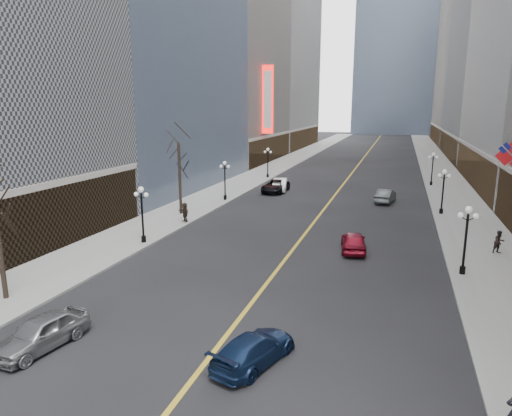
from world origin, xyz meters
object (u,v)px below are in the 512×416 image
Objects in this scene: car_nb_mid at (280,185)px; streetlamp_east_1 at (466,233)px; car_nb_far at (275,186)px; streetlamp_west_3 at (268,159)px; car_sb_mid at (354,241)px; car_sb_far at (385,196)px; streetlamp_east_2 at (443,187)px; streetlamp_west_2 at (225,176)px; car_sb_near at (254,349)px; streetlamp_west_1 at (142,209)px; streetlamp_east_3 at (433,165)px; car_nb_near at (41,332)px.

streetlamp_east_1 is at bearing -63.04° from car_nb_mid.
streetlamp_west_3 is at bearing 112.79° from car_nb_far.
car_sb_far is (1.67, 19.48, 0.02)m from car_sb_mid.
streetlamp_east_2 is 7.65m from car_sb_far.
car_nb_mid reaches higher than car_nb_far.
streetlamp_west_2 reaches higher than car_sb_near.
streetlamp_east_1 is 23.60m from streetlamp_west_1.
streetlamp_east_3 is at bearing 0.00° from streetlamp_west_3.
streetlamp_east_3 is at bearing -104.02° from car_sb_far.
streetlamp_west_3 is at bearing -71.62° from car_sb_mid.
streetlamp_west_2 is at bearing 90.00° from streetlamp_west_1.
streetlamp_east_3 is at bearing -82.71° from car_sb_near.
car_nb_far is 1.27× the size of car_sb_mid.
streetlamp_west_3 is 0.99× the size of car_nb_near.
streetlamp_east_3 is 1.00× the size of streetlamp_west_1.
car_nb_mid is at bearing -5.50° from car_sb_far.
streetlamp_west_1 and streetlamp_west_3 have the same top height.
streetlamp_east_3 is at bearing 31.24° from car_nb_far.
car_nb_mid reaches higher than car_nb_near.
car_sb_mid is (-7.32, 3.21, -2.14)m from streetlamp_east_1.
car_sb_far is (-5.66, -13.31, -2.12)m from streetlamp_east_3.
streetlamp_east_3 reaches higher than car_sb_far.
streetlamp_west_2 is at bearing -50.29° from car_sb_mid.
car_sb_mid is at bearing 94.11° from car_sb_far.
streetlamp_west_1 is 0.99× the size of car_nb_near.
car_nb_near is 9.78m from car_sb_near.
streetlamp_east_2 is 33.50m from car_sb_near.
car_sb_far is at bearing 140.35° from streetlamp_east_2.
car_sb_far is at bearing 104.00° from streetlamp_east_1.
streetlamp_east_2 is at bearing -32.31° from car_nb_mid.
streetlamp_west_2 and streetlamp_west_3 have the same top height.
streetlamp_east_1 is 1.00× the size of streetlamp_west_2.
streetlamp_east_1 reaches higher than car_sb_near.
streetlamp_west_1 is at bearing -142.67° from streetlamp_east_2.
streetlamp_west_3 is (-23.60, 36.00, 0.00)m from streetlamp_east_1.
car_sb_near is (9.28, -40.11, -0.15)m from car_nb_mid.
streetlamp_west_1 is 16.34m from car_nb_near.
car_nb_mid is at bearing 126.11° from streetlamp_east_1.
streetlamp_west_2 is 9.56m from car_nb_mid.
car_sb_near is at bearing -74.56° from streetlamp_west_3.
streetlamp_west_3 is 1.01× the size of car_sb_mid.
streetlamp_east_1 is at bearing -50.41° from car_nb_far.
car_sb_far is at bearing 79.87° from car_nb_near.
streetlamp_west_3 reaches higher than car_nb_mid.
car_sb_near is 0.97× the size of car_sb_far.
streetlamp_east_2 is 29.68m from streetlamp_west_1.
streetlamp_west_1 is at bearing -108.95° from car_nb_mid.
streetlamp_west_3 is at bearing 104.24° from car_nb_near.
car_nb_near is (4.17, -15.66, -2.13)m from streetlamp_west_1.
streetlamp_east_2 reaches higher than car_nb_near.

